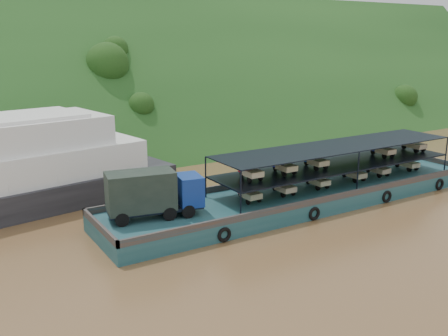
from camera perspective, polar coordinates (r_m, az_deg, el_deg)
ground at (r=40.09m, az=4.70°, el=-4.97°), size 160.00×160.00×0.00m
hillside at (r=71.33m, az=-12.64°, el=3.40°), size 140.00×39.60×39.60m
cargo_barge at (r=41.39m, az=7.93°, el=-2.79°), size 35.00×7.18×4.57m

